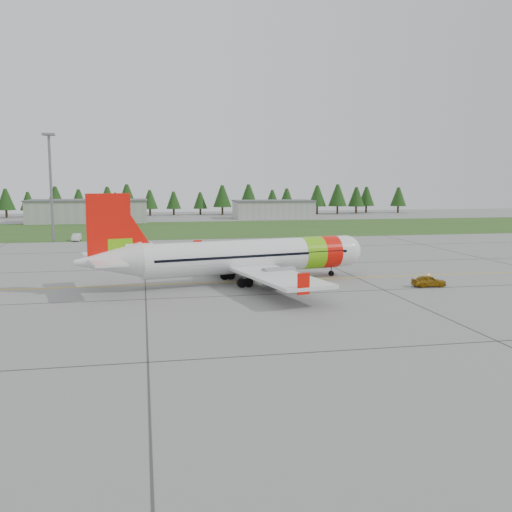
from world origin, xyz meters
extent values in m
plane|color=gray|center=(0.00, 0.00, 0.00)|extent=(320.00, 320.00, 0.00)
cylinder|color=white|center=(-3.04, 7.51, 3.02)|extent=(25.52, 9.06, 3.79)
sphere|color=white|center=(9.32, 10.19, 3.02)|extent=(3.79, 3.79, 3.79)
cone|color=white|center=(-18.73, 4.12, 3.36)|extent=(7.46, 5.15, 3.79)
cube|color=black|center=(9.60, 10.25, 3.36)|extent=(2.06, 2.80, 0.54)
cylinder|color=#70C60E|center=(4.56, 9.16, 3.02)|extent=(3.29, 4.32, 3.87)
cylinder|color=red|center=(6.84, 9.65, 3.02)|extent=(2.91, 4.24, 3.87)
cube|color=white|center=(-3.52, 7.41, 1.95)|extent=(11.82, 31.55, 0.35)
cube|color=red|center=(-7.74, 22.32, 2.48)|extent=(1.18, 0.42, 1.95)
cube|color=red|center=(-1.20, -7.91, 2.48)|extent=(1.18, 0.42, 1.95)
cylinder|color=gray|center=(-3.22, 12.95, 1.41)|extent=(3.85, 2.74, 2.04)
cylinder|color=gray|center=(-0.96, 2.49, 1.41)|extent=(3.85, 2.74, 2.04)
cube|color=red|center=(-18.54, 4.16, 6.61)|extent=(4.45, 1.29, 7.39)
cube|color=#70C60E|center=(-17.49, 4.38, 4.47)|extent=(2.56, 0.93, 2.33)
cube|color=white|center=(-19.20, 4.01, 3.60)|extent=(5.41, 11.59, 0.21)
cylinder|color=slate|center=(7.41, 9.78, 0.68)|extent=(0.18, 0.18, 1.36)
cylinder|color=black|center=(7.41, 9.78, 0.33)|extent=(0.70, 0.41, 0.66)
cylinder|color=slate|center=(-5.04, 9.87, 0.92)|extent=(0.21, 0.21, 1.85)
cylinder|color=black|center=(-5.43, 9.78, 0.51)|extent=(1.08, 0.64, 1.01)
cylinder|color=slate|center=(-3.89, 4.54, 0.92)|extent=(0.21, 0.21, 1.85)
cylinder|color=black|center=(-4.27, 4.46, 0.51)|extent=(1.08, 0.64, 1.01)
imported|color=#EAA70D|center=(15.65, 0.86, 1.85)|extent=(1.36, 1.57, 3.71)
imported|color=silver|center=(-27.86, 58.84, 2.12)|extent=(1.50, 1.42, 4.24)
cube|color=#30561E|center=(0.00, 82.00, 0.01)|extent=(320.00, 50.00, 0.03)
cube|color=gold|center=(0.00, 8.00, 0.01)|extent=(120.00, 0.25, 0.02)
cube|color=#A8A8A3|center=(-30.00, 110.00, 3.00)|extent=(32.00, 14.00, 6.00)
cube|color=#A8A8A3|center=(25.00, 118.00, 2.60)|extent=(24.00, 12.00, 5.20)
cylinder|color=slate|center=(-32.00, 58.00, 10.00)|extent=(0.50, 0.50, 20.00)
camera|label=1|loc=(-15.08, -56.05, 11.57)|focal=40.00mm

